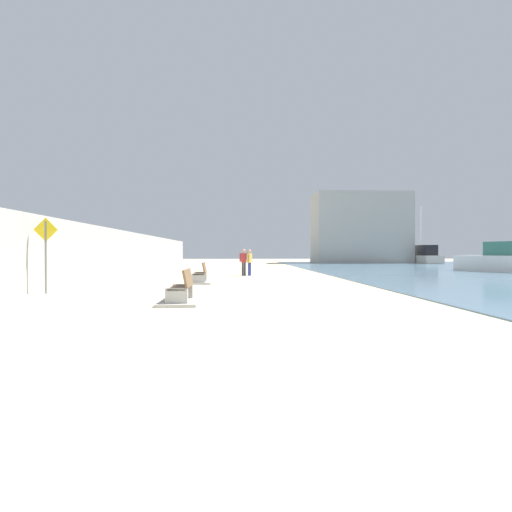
% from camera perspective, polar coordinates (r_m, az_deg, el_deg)
% --- Properties ---
extents(ground_plane, '(120.00, 120.00, 0.00)m').
position_cam_1_polar(ground_plane, '(25.79, -3.17, -2.70)').
color(ground_plane, beige).
extents(seawall, '(0.80, 64.00, 2.86)m').
position_cam_1_polar(seawall, '(26.87, -19.38, 0.44)').
color(seawall, '#ADAAA3').
rests_on(seawall, ground).
extents(bench_near, '(1.11, 2.10, 0.98)m').
position_cam_1_polar(bench_near, '(12.33, -10.18, -5.24)').
color(bench_near, '#ADAAA3').
rests_on(bench_near, ground).
extents(bench_far, '(1.15, 2.12, 0.98)m').
position_cam_1_polar(bench_far, '(19.99, -7.61, -3.00)').
color(bench_far, '#ADAAA3').
rests_on(bench_far, ground).
extents(person_walking, '(0.53, 0.22, 1.64)m').
position_cam_1_polar(person_walking, '(25.86, -1.68, -0.59)').
color(person_walking, '#333338').
rests_on(person_walking, ground).
extents(person_standing, '(0.34, 0.45, 1.62)m').
position_cam_1_polar(person_standing, '(25.83, -0.89, -0.62)').
color(person_standing, navy).
rests_on(person_standing, ground).
extents(boat_nearest, '(3.15, 6.11, 1.58)m').
position_cam_1_polar(boat_nearest, '(43.66, 30.30, -0.60)').
color(boat_nearest, red).
rests_on(boat_nearest, water_bay).
extents(boat_distant, '(3.95, 5.62, 2.16)m').
position_cam_1_polar(boat_distant, '(34.99, 29.87, -0.52)').
color(boat_distant, white).
rests_on(boat_distant, water_bay).
extents(boat_mid_bay, '(2.43, 6.82, 7.17)m').
position_cam_1_polar(boat_mid_bay, '(56.25, 21.80, -0.07)').
color(boat_mid_bay, beige).
rests_on(boat_mid_bay, water_bay).
extents(pedestrian_sign, '(0.85, 0.08, 2.68)m').
position_cam_1_polar(pedestrian_sign, '(16.54, -26.70, 1.17)').
color(pedestrian_sign, slate).
rests_on(pedestrian_sign, ground).
extents(harbor_building, '(12.00, 6.00, 9.02)m').
position_cam_1_polar(harbor_building, '(56.21, 13.98, 3.67)').
color(harbor_building, '#ADAAA3').
rests_on(harbor_building, ground).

